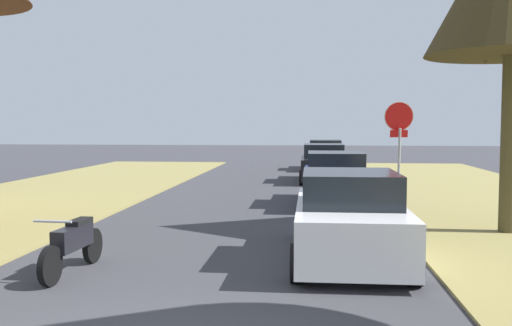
% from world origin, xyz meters
% --- Properties ---
extents(stop_sign_far, '(0.81, 0.37, 2.97)m').
position_xyz_m(stop_sign_far, '(4.01, 10.94, 2.19)').
color(stop_sign_far, '#9EA0A5').
rests_on(stop_sign_far, grass_verge_right).
extents(parked_sedan_white, '(1.96, 4.41, 1.57)m').
position_xyz_m(parked_sedan_white, '(2.29, 5.19, 0.72)').
color(parked_sedan_white, white).
rests_on(parked_sedan_white, ground).
extents(parked_sedan_navy, '(1.96, 4.41, 1.57)m').
position_xyz_m(parked_sedan_navy, '(2.36, 12.18, 0.72)').
color(parked_sedan_navy, navy).
rests_on(parked_sedan_navy, ground).
extents(parked_sedan_black, '(1.96, 4.41, 1.57)m').
position_xyz_m(parked_sedan_black, '(2.17, 19.06, 0.72)').
color(parked_sedan_black, black).
rests_on(parked_sedan_black, ground).
extents(parked_sedan_tan, '(1.96, 4.41, 1.57)m').
position_xyz_m(parked_sedan_tan, '(2.40, 25.41, 0.72)').
color(parked_sedan_tan, tan).
rests_on(parked_sedan_tan, ground).
extents(parked_motorcycle, '(0.60, 2.05, 0.97)m').
position_xyz_m(parked_motorcycle, '(-2.17, 3.81, 0.48)').
color(parked_motorcycle, black).
rests_on(parked_motorcycle, ground).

